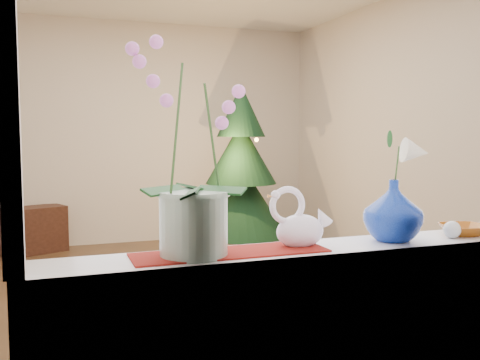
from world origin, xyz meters
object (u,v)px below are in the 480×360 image
Objects in this scene: orchid_pot at (193,148)px; xmas_tree at (241,170)px; swan at (300,218)px; paperweight at (452,230)px; side_table at (33,230)px; amber_dish at (464,230)px; blue_vase at (393,206)px.

xmas_tree is (1.53, 3.77, -0.35)m from orchid_pot.
orchid_pot is 0.49m from swan.
swan is 3.92m from xmas_tree.
paperweight is 0.10× the size of side_table.
side_table is at bearing 110.40° from paperweight.
orchid_pot is 4.09m from xmas_tree.
swan reaches higher than amber_dish.
swan is at bearing 177.15° from blue_vase.
xmas_tree reaches higher than swan.
swan is at bearing 178.33° from amber_dish.
xmas_tree reaches higher than orchid_pot.
paperweight reaches higher than side_table.
xmas_tree is (0.72, 3.78, -0.12)m from blue_vase.
swan is at bearing -106.48° from xmas_tree.
xmas_tree reaches higher than paperweight.
orchid_pot reaches higher than swan.
swan is 0.37× the size of side_table.
swan reaches higher than side_table.
xmas_tree is at bearing 67.99° from orchid_pot.
paperweight is 0.10m from amber_dish.
blue_vase reaches higher than amber_dish.
paperweight is at bearing -9.00° from blue_vase.
swan is 4.79m from side_table.
amber_dish is (1.16, -0.01, -0.35)m from orchid_pot.
xmas_tree is (0.37, 3.78, 0.00)m from amber_dish.
xmas_tree is 2.72× the size of side_table.
orchid_pot is 10.63× the size of paperweight.
side_table is (-1.73, 4.66, -0.69)m from paperweight.
orchid_pot is at bearing -106.32° from side_table.
blue_vase is (0.81, -0.01, -0.23)m from orchid_pot.
blue_vase is at bearing 171.00° from paperweight.
paperweight is (1.06, -0.05, -0.34)m from orchid_pot.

